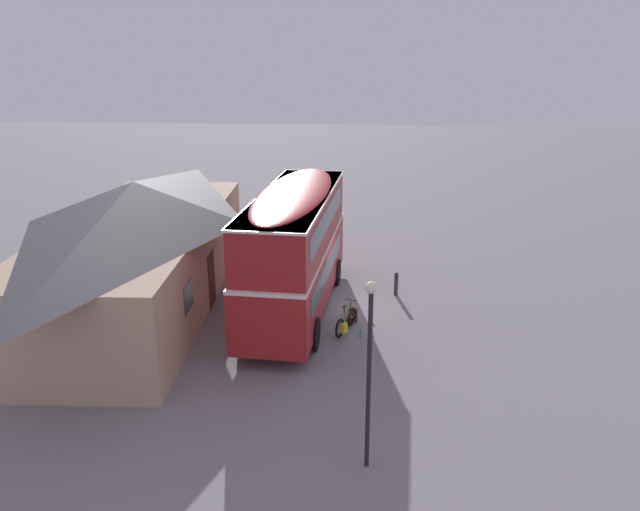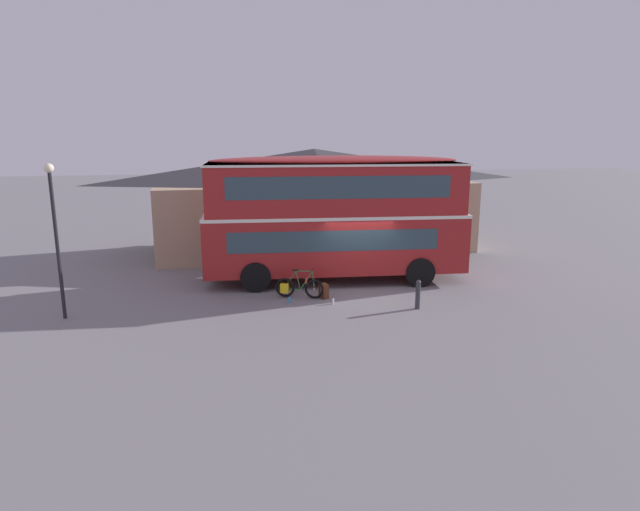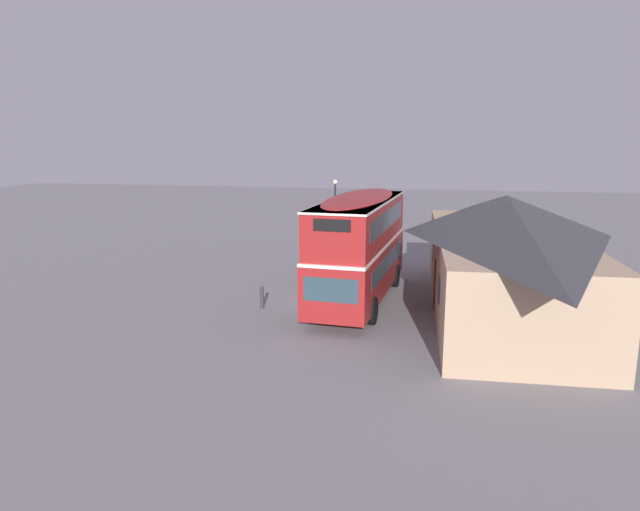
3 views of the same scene
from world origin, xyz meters
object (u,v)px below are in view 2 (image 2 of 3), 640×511
touring_bicycle (298,287)px  water_bottle_blue_sports (290,300)px  water_bottle_clear_plastic (333,301)px  backpack_on_ground (324,290)px  double_decker_bus (335,213)px  street_lamp (55,225)px  kerb_bollard (418,294)px

touring_bicycle → water_bottle_blue_sports: (-0.36, -0.54, -0.26)m
touring_bicycle → water_bottle_clear_plastic: 1.42m
backpack_on_ground → water_bottle_clear_plastic: size_ratio=2.39×
double_decker_bus → street_lamp: double_decker_bus is taller
double_decker_bus → street_lamp: size_ratio=2.10×
water_bottle_clear_plastic → kerb_bollard: 2.82m
water_bottle_clear_plastic → kerb_bollard: bearing=-21.5°
double_decker_bus → street_lamp: (-9.15, -2.69, 0.28)m
water_bottle_clear_plastic → street_lamp: street_lamp is taller
kerb_bollard → water_bottle_blue_sports: bearing=160.7°
touring_bicycle → water_bottle_blue_sports: size_ratio=6.61×
touring_bicycle → backpack_on_ground: (0.87, -0.23, -0.08)m
touring_bicycle → kerb_bollard: size_ratio=1.68×
double_decker_bus → backpack_on_ground: (-0.88, -2.19, -2.35)m
water_bottle_clear_plastic → water_bottle_blue_sports: bearing=164.9°
double_decker_bus → kerb_bollard: double_decker_bus is taller
water_bottle_blue_sports → kerb_bollard: bearing=-19.3°
backpack_on_ground → water_bottle_blue_sports: (-1.24, -0.31, -0.18)m
kerb_bollard → water_bottle_clear_plastic: bearing=158.5°
kerb_bollard → backpack_on_ground: bearing=148.4°
kerb_bollard → touring_bicycle: bearing=152.0°
double_decker_bus → backpack_on_ground: bearing=-111.8°
kerb_bollard → double_decker_bus: bearing=116.0°
street_lamp → water_bottle_blue_sports: bearing=1.6°
water_bottle_blue_sports → kerb_bollard: 4.27m
double_decker_bus → water_bottle_clear_plastic: bearing=-103.7°
water_bottle_blue_sports → water_bottle_clear_plastic: size_ratio=1.04×
water_bottle_clear_plastic → street_lamp: (-8.45, 0.18, 2.81)m
double_decker_bus → kerb_bollard: bearing=-64.0°
street_lamp → backpack_on_ground: bearing=3.5°
street_lamp → kerb_bollard: size_ratio=4.89×
water_bottle_blue_sports → touring_bicycle: bearing=55.9°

